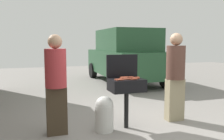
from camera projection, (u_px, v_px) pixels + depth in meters
ground_plane at (140, 131)px, 4.25m from camera, size 24.00×24.00×0.00m
bbq_grill at (126, 87)px, 4.32m from camera, size 0.60×0.44×0.89m
grill_lid_open at (122, 66)px, 4.49m from camera, size 0.60×0.05×0.42m
hot_dog_0 at (127, 79)px, 4.20m from camera, size 0.13×0.03×0.03m
hot_dog_1 at (120, 80)px, 4.12m from camera, size 0.13×0.03×0.03m
hot_dog_2 at (134, 79)px, 4.19m from camera, size 0.13×0.03×0.03m
hot_dog_3 at (132, 78)px, 4.31m from camera, size 0.13×0.03×0.03m
hot_dog_4 at (123, 78)px, 4.28m from camera, size 0.13×0.03×0.03m
hot_dog_5 at (124, 78)px, 4.34m from camera, size 0.13×0.03×0.03m
hot_dog_6 at (123, 77)px, 4.42m from camera, size 0.13×0.04×0.03m
hot_dog_7 at (123, 78)px, 4.38m from camera, size 0.13×0.03×0.03m
hot_dog_8 at (136, 77)px, 4.39m from camera, size 0.13×0.04×0.03m
hot_dog_9 at (136, 78)px, 4.28m from camera, size 0.13×0.03×0.03m
hot_dog_10 at (118, 79)px, 4.15m from camera, size 0.13×0.03×0.03m
hot_dog_11 at (130, 77)px, 4.46m from camera, size 0.13×0.04×0.03m
propane_tank at (104, 113)px, 4.20m from camera, size 0.32×0.32×0.62m
person_left at (56, 81)px, 4.00m from camera, size 0.35×0.35×1.66m
person_right at (175, 74)px, 4.74m from camera, size 0.36×0.36×1.71m
parked_minivan at (126, 56)px, 9.36m from camera, size 2.05×4.41×2.02m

